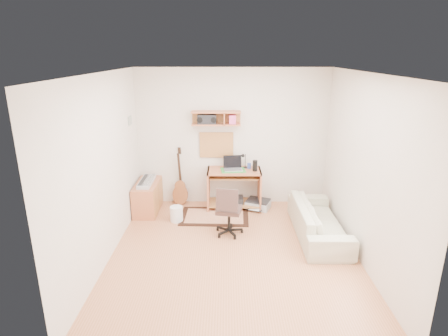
{
  "coord_description": "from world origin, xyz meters",
  "views": [
    {
      "loc": [
        -0.11,
        -4.86,
        2.85
      ],
      "look_at": [
        -0.15,
        1.05,
        1.0
      ],
      "focal_mm": 29.66,
      "sensor_mm": 36.0,
      "label": 1
    }
  ],
  "objects_px": {
    "cabinet": "(148,197)",
    "sofa": "(319,215)",
    "desk": "(234,189)",
    "printer": "(258,204)",
    "task_chair": "(229,210)"
  },
  "relations": [
    {
      "from": "task_chair",
      "to": "sofa",
      "type": "relative_size",
      "value": 0.47
    },
    {
      "from": "cabinet",
      "to": "sofa",
      "type": "relative_size",
      "value": 0.5
    },
    {
      "from": "cabinet",
      "to": "printer",
      "type": "distance_m",
      "value": 2.09
    },
    {
      "from": "task_chair",
      "to": "printer",
      "type": "distance_m",
      "value": 1.23
    },
    {
      "from": "cabinet",
      "to": "sofa",
      "type": "height_order",
      "value": "sofa"
    },
    {
      "from": "cabinet",
      "to": "task_chair",
      "type": "bearing_deg",
      "value": -31.29
    },
    {
      "from": "task_chair",
      "to": "printer",
      "type": "bearing_deg",
      "value": 72.33
    },
    {
      "from": "desk",
      "to": "printer",
      "type": "height_order",
      "value": "desk"
    },
    {
      "from": "printer",
      "to": "sofa",
      "type": "bearing_deg",
      "value": -28.8
    },
    {
      "from": "task_chair",
      "to": "sofa",
      "type": "distance_m",
      "value": 1.45
    },
    {
      "from": "task_chair",
      "to": "sofa",
      "type": "height_order",
      "value": "task_chair"
    },
    {
      "from": "desk",
      "to": "printer",
      "type": "distance_m",
      "value": 0.55
    },
    {
      "from": "desk",
      "to": "sofa",
      "type": "xyz_separation_m",
      "value": [
        1.34,
        -1.13,
        -0.02
      ]
    },
    {
      "from": "task_chair",
      "to": "cabinet",
      "type": "bearing_deg",
      "value": 159.35
    },
    {
      "from": "printer",
      "to": "sofa",
      "type": "distance_m",
      "value": 1.42
    }
  ]
}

